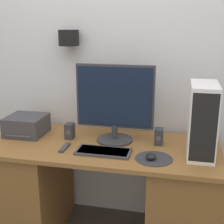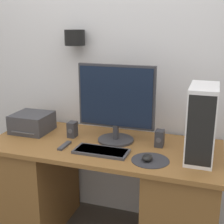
# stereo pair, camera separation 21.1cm
# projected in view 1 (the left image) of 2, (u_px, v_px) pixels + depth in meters

# --- Properties ---
(wall_back) EXTENTS (6.40, 0.21, 2.70)m
(wall_back) POSITION_uv_depth(u_px,v_px,m) (115.00, 55.00, 2.42)
(wall_back) COLOR silver
(wall_back) RESTS_ON ground_plane
(desk) EXTENTS (1.63, 0.70, 0.77)m
(desk) POSITION_uv_depth(u_px,v_px,m) (103.00, 191.00, 2.30)
(desk) COLOR brown
(desk) RESTS_ON ground_plane
(monitor) EXTENTS (0.55, 0.26, 0.55)m
(monitor) POSITION_uv_depth(u_px,v_px,m) (115.00, 101.00, 2.19)
(monitor) COLOR #333338
(monitor) RESTS_ON desk
(keyboard) EXTENTS (0.36, 0.16, 0.02)m
(keyboard) POSITION_uv_depth(u_px,v_px,m) (103.00, 152.00, 2.05)
(keyboard) COLOR #3D3D42
(keyboard) RESTS_ON desk
(mousepad) EXTENTS (0.24, 0.24, 0.00)m
(mousepad) POSITION_uv_depth(u_px,v_px,m) (154.00, 159.00, 1.96)
(mousepad) COLOR #2D2D33
(mousepad) RESTS_ON desk
(mouse) EXTENTS (0.06, 0.08, 0.04)m
(mouse) POSITION_uv_depth(u_px,v_px,m) (151.00, 156.00, 1.95)
(mouse) COLOR black
(mouse) RESTS_ON mousepad
(computer_tower) EXTENTS (0.17, 0.34, 0.47)m
(computer_tower) POSITION_uv_depth(u_px,v_px,m) (202.00, 120.00, 1.97)
(computer_tower) COLOR white
(computer_tower) RESTS_ON desk
(printer) EXTENTS (0.28, 0.28, 0.14)m
(printer) POSITION_uv_depth(u_px,v_px,m) (27.00, 125.00, 2.38)
(printer) COLOR #38383D
(printer) RESTS_ON desk
(speaker_left) EXTENTS (0.06, 0.08, 0.11)m
(speaker_left) POSITION_uv_depth(u_px,v_px,m) (70.00, 131.00, 2.30)
(speaker_left) COLOR #2D2D33
(speaker_left) RESTS_ON desk
(speaker_right) EXTENTS (0.06, 0.08, 0.11)m
(speaker_right) POSITION_uv_depth(u_px,v_px,m) (159.00, 137.00, 2.18)
(speaker_right) COLOR #2D2D33
(speaker_right) RESTS_ON desk
(remote_control) EXTENTS (0.03, 0.15, 0.02)m
(remote_control) POSITION_uv_depth(u_px,v_px,m) (65.00, 148.00, 2.12)
(remote_control) COLOR #38383D
(remote_control) RESTS_ON desk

